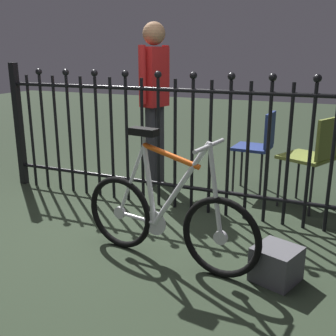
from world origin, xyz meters
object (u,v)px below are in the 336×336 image
(bicycle, at_px, (166,217))
(chair_olive, at_px, (315,153))
(person_visitor, at_px, (154,89))
(display_crate, at_px, (276,264))
(chair_navy, at_px, (259,143))

(bicycle, distance_m, chair_olive, 1.70)
(person_visitor, xyz_separation_m, display_crate, (1.61, -1.53, -0.94))
(bicycle, bearing_deg, chair_olive, 59.92)
(chair_navy, bearing_deg, person_visitor, -172.47)
(chair_olive, bearing_deg, display_crate, -93.40)
(bicycle, distance_m, chair_navy, 1.76)
(chair_navy, xyz_separation_m, display_crate, (0.48, -1.68, -0.42))
(chair_navy, distance_m, display_crate, 1.80)
(bicycle, bearing_deg, person_visitor, 118.14)
(chair_olive, distance_m, chair_navy, 0.63)
(person_visitor, bearing_deg, chair_navy, 7.53)
(chair_navy, height_order, person_visitor, person_visitor)
(chair_navy, height_order, display_crate, chair_navy)
(chair_olive, xyz_separation_m, chair_navy, (-0.57, 0.27, -0.02))
(chair_navy, xyz_separation_m, person_visitor, (-1.12, -0.15, 0.52))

